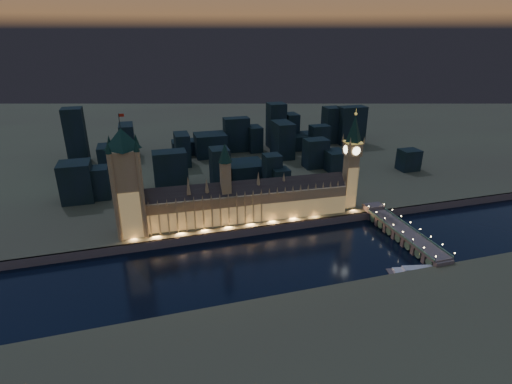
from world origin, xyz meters
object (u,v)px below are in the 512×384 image
object	(u,v)px
palace_of_westminster	(246,201)
elizabeth_tower	(352,154)
victoria_tower	(127,177)
westminster_bridge	(401,233)
river_boat	(419,270)

from	to	relation	value
palace_of_westminster	elizabeth_tower	xyz separation A→B (m)	(111.52, 0.17, 38.53)
elizabeth_tower	palace_of_westminster	bearing A→B (deg)	-179.91
palace_of_westminster	victoria_tower	distance (m)	112.34
victoria_tower	westminster_bridge	size ratio (longest dim) A/B	0.97
victoria_tower	westminster_bridge	world-z (taller)	victoria_tower
victoria_tower	palace_of_westminster	bearing A→B (deg)	-0.09
palace_of_westminster	river_boat	bearing A→B (deg)	-46.36
victoria_tower	westminster_bridge	distance (m)	253.81
elizabeth_tower	westminster_bridge	bearing A→B (deg)	-72.41
river_boat	westminster_bridge	bearing A→B (deg)	69.62
victoria_tower	westminster_bridge	bearing A→B (deg)	-15.31
palace_of_westminster	victoria_tower	bearing A→B (deg)	179.91
elizabeth_tower	river_boat	bearing A→B (deg)	-89.47
victoria_tower	river_boat	size ratio (longest dim) A/B	2.15
elizabeth_tower	river_boat	xyz separation A→B (m)	(1.08, -118.25, -63.34)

